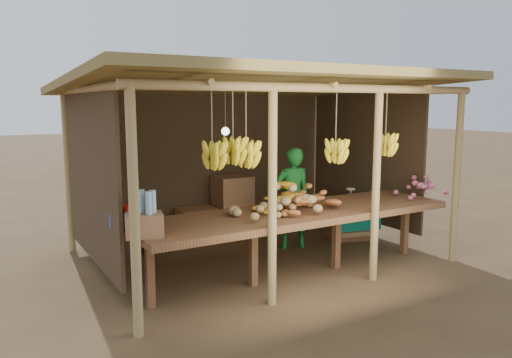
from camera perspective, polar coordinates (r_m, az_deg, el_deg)
ground at (r=6.84m, az=-0.00°, el=-8.73°), size 60.00×60.00×0.00m
stall_structure at (r=6.43m, az=0.07°, el=7.43°), size 4.70×3.50×2.43m
counter at (r=5.88m, az=4.74°, el=-4.21°), size 3.90×1.05×0.80m
potato_heap at (r=5.65m, az=2.63°, el=-2.16°), size 1.20×0.95×0.37m
sweet_potato_heap at (r=5.85m, az=5.93°, el=-1.91°), size 0.90×0.59×0.35m
onion_heap at (r=6.99m, az=18.29°, el=-0.54°), size 0.97×0.80×0.36m
banana_pile at (r=5.86m, az=3.73°, el=-1.86°), size 0.72×0.46×0.35m
tomato_basin at (r=5.29m, az=-14.26°, el=-4.26°), size 0.41×0.41×0.21m
bottle_box at (r=4.83m, az=-12.69°, el=-4.45°), size 0.41×0.35×0.44m
vendor at (r=7.05m, az=4.16°, el=-2.20°), size 0.59×0.46×1.44m
tarp_crate at (r=7.76m, az=10.50°, el=-4.27°), size 0.79×0.72×0.79m
carton_stack at (r=7.79m, az=-4.03°, el=-3.58°), size 1.18×0.46×0.89m
burlap_sacks at (r=6.93m, az=-13.02°, el=-6.24°), size 0.94×0.49×0.66m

